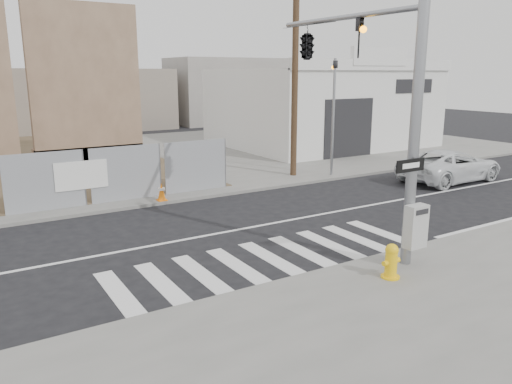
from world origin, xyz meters
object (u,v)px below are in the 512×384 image
traffic_cone_c (48,197)px  traffic_cone_d (162,192)px  auto_shop (320,107)px  fire_hydrant (391,261)px  suv (450,165)px  signal_pole (339,70)px

traffic_cone_c → traffic_cone_d: size_ratio=1.10×
auto_shop → traffic_cone_c: (-18.08, -7.60, -2.06)m
fire_hydrant → traffic_cone_d: fire_hydrant is taller
suv → traffic_cone_d: suv is taller
auto_shop → traffic_cone_c: size_ratio=16.32×
signal_pole → suv: bearing=19.1°
auto_shop → traffic_cone_d: size_ratio=17.94×
traffic_cone_c → signal_pole: bearing=-48.4°
fire_hydrant → traffic_cone_d: 9.66m
traffic_cone_c → traffic_cone_d: bearing=-17.1°
auto_shop → suv: size_ratio=2.37×
auto_shop → fire_hydrant: (-12.50, -18.22, -2.01)m
auto_shop → signal_pole: bearing=-127.5°
traffic_cone_c → traffic_cone_d: 3.89m
fire_hydrant → traffic_cone_c: bearing=113.0°
signal_pole → suv: signal_pole is taller
fire_hydrant → traffic_cone_c: size_ratio=1.11×
auto_shop → traffic_cone_d: (-14.37, -8.75, -2.09)m
signal_pole → traffic_cone_d: bearing=114.6°
traffic_cone_d → suv: bearing=-13.6°
signal_pole → suv: 10.82m
auto_shop → traffic_cone_d: 16.95m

